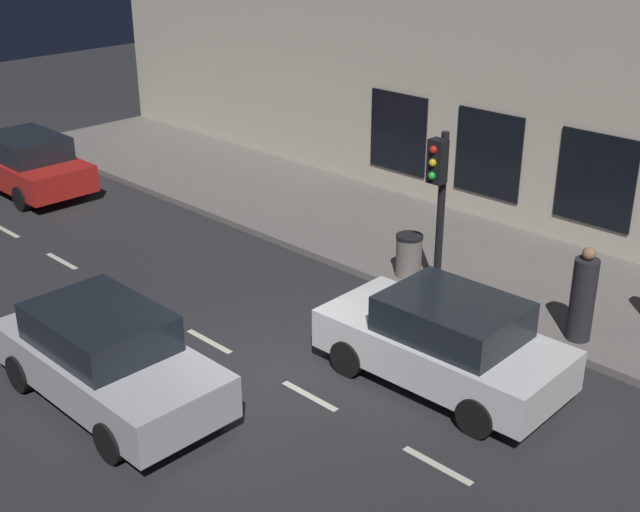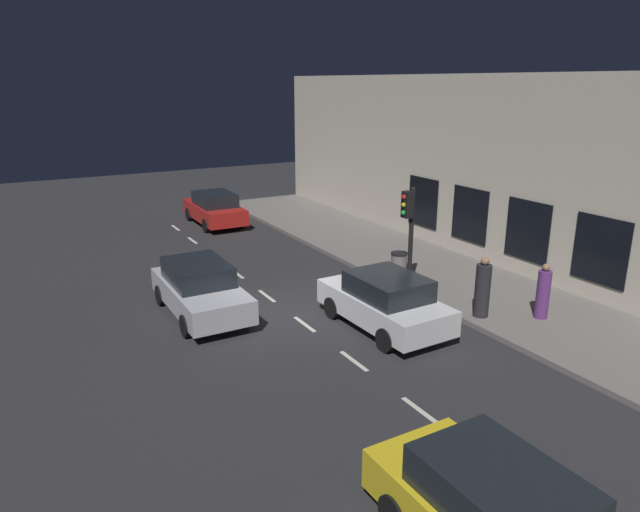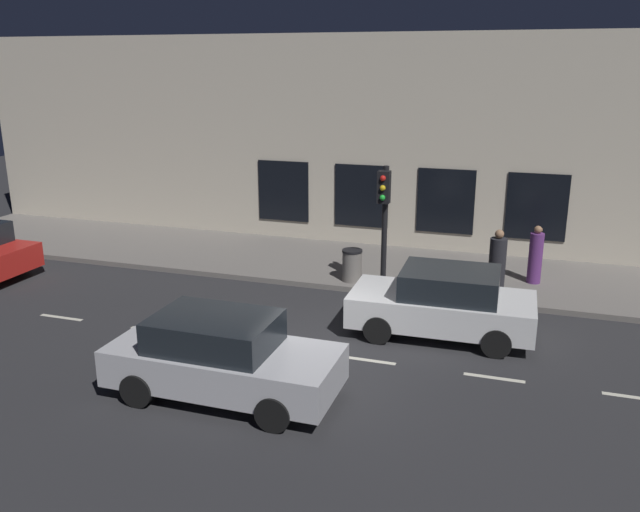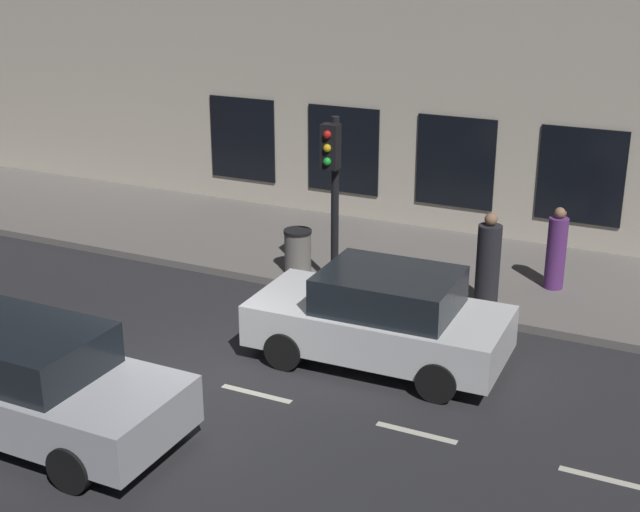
% 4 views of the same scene
% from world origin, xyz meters
% --- Properties ---
extents(ground_plane, '(60.00, 60.00, 0.00)m').
position_xyz_m(ground_plane, '(0.00, 0.00, 0.00)').
color(ground_plane, '#28282B').
extents(sidewalk, '(4.50, 32.00, 0.15)m').
position_xyz_m(sidewalk, '(6.25, 0.00, 0.07)').
color(sidewalk, slate).
rests_on(sidewalk, ground).
extents(building_facade, '(0.65, 32.00, 6.96)m').
position_xyz_m(building_facade, '(8.80, 0.00, 3.47)').
color(building_facade, beige).
rests_on(building_facade, ground).
extents(lane_centre_line, '(0.12, 27.20, 0.01)m').
position_xyz_m(lane_centre_line, '(0.00, -1.00, 0.00)').
color(lane_centre_line, beige).
rests_on(lane_centre_line, ground).
extents(traffic_light, '(0.50, 0.32, 3.33)m').
position_xyz_m(traffic_light, '(4.14, -0.34, 2.40)').
color(traffic_light, black).
rests_on(traffic_light, sidewalk).
extents(parked_car_0, '(2.07, 4.19, 1.58)m').
position_xyz_m(parked_car_0, '(1.86, -2.29, 0.79)').
color(parked_car_0, silver).
rests_on(parked_car_0, ground).
extents(parked_car_1, '(1.96, 4.33, 1.58)m').
position_xyz_m(parked_car_1, '(-2.32, 1.24, 0.79)').
color(parked_car_1, '#B7B7BC').
rests_on(parked_car_1, ground).
extents(pedestrian_0, '(0.39, 0.39, 1.63)m').
position_xyz_m(pedestrian_0, '(5.99, -4.24, 0.90)').
color(pedestrian_0, '#5B2D70').
rests_on(pedestrian_0, sidewalk).
extents(pedestrian_1, '(0.61, 0.61, 1.79)m').
position_xyz_m(pedestrian_1, '(4.57, -3.29, 0.96)').
color(pedestrian_1, '#232328').
rests_on(pedestrian_1, sidewalk).
extents(trash_bin, '(0.57, 0.57, 0.90)m').
position_xyz_m(trash_bin, '(4.56, 0.62, 0.60)').
color(trash_bin, slate).
rests_on(trash_bin, sidewalk).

